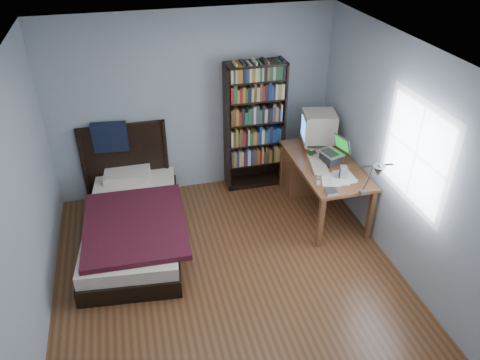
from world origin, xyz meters
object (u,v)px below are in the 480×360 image
Objects in this scene: speaker at (343,172)px; crt_monitor at (318,127)px; desk_lamp at (376,173)px; desk at (312,169)px; laptop at (332,156)px; soda_can at (311,154)px; bookshelf at (255,127)px; bed at (132,219)px; keyboard at (318,164)px.

crt_monitor is at bearing 108.28° from speaker.
crt_monitor is at bearing 87.69° from desk_lamp.
desk is 0.59m from laptop.
soda_can is 0.91m from bookshelf.
desk_lamp reaches higher than desk.
speaker is (-0.01, -0.86, -0.20)m from crt_monitor.
desk is 0.99m from bookshelf.
desk is at bearing -34.84° from bookshelf.
bed is (-2.35, -0.11, -0.53)m from soda_can.
crt_monitor is 3.20× the size of speaker.
crt_monitor is 2.68m from bed.
desk_lamp is 1.25m from keyboard.
keyboard is 4.35× the size of soda_can.
bookshelf is at bearing 128.57° from soda_can.
bed is at bearing 153.37° from desk_lamp.
keyboard is at bearing 135.21° from speaker.
desk is 9.35× the size of speaker.
speaker is 0.60m from soda_can.
crt_monitor is 0.51m from laptop.
desk_lamp is 0.37× the size of bookshelf.
speaker is (0.05, -0.79, 0.40)m from desk.
laptop is at bearing -49.38° from bookshelf.
crt_monitor is 1.03× the size of keyboard.
desk_lamp is at bearing -93.92° from laptop.
desk is 0.60m from crt_monitor.
laptop is 0.72× the size of keyboard.
crt_monitor reaches higher than desk.
laptop is 0.38m from speaker.
soda_can is at bearing 95.41° from desk_lamp.
soda_can is 0.05× the size of bed.
laptop reaches higher than keyboard.
laptop is 2.62m from bed.
laptop is 1.24m from desk_lamp.
desk_lamp reaches higher than soda_can.
speaker is (0.17, -0.35, 0.06)m from keyboard.
bookshelf is at bearing 132.76° from keyboard.
bed is (-2.48, 1.24, -1.01)m from desk_lamp.
desk_lamp is at bearing -90.23° from desk.
keyboard is (-0.19, -0.03, -0.09)m from laptop.
crt_monitor is 0.87m from bookshelf.
bed is at bearing 178.13° from laptop.
soda_can is at bearing -51.43° from bookshelf.
speaker is 1.40× the size of soda_can.
soda_can is (-0.01, 0.22, 0.04)m from keyboard.
desk_lamp is at bearing -73.26° from keyboard.
soda_can is (-0.19, 0.57, -0.02)m from speaker.
crt_monitor reaches higher than laptop.
crt_monitor is 4.47× the size of soda_can.
speaker is at bearing -52.62° from keyboard.
keyboard is at bearing 95.82° from desk_lamp.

